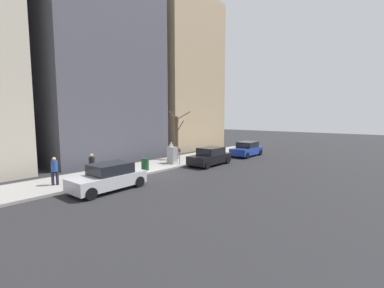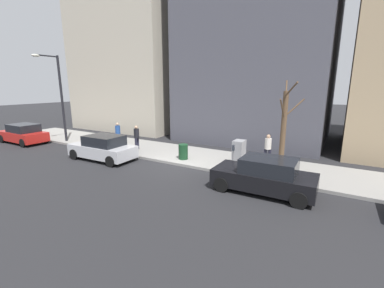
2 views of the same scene
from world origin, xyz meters
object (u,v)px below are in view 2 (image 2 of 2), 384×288
(parked_car_red, at_px, (23,134))
(pedestrian_near_meter, at_px, (268,147))
(parking_meter, at_px, (233,155))
(trash_bin, at_px, (183,152))
(bare_tree, at_px, (284,126))
(pedestrian_midblock, at_px, (137,136))
(parked_car_black, at_px, (265,176))
(streetlamp, at_px, (58,92))
(office_tower_right, at_px, (143,1))
(utility_box, at_px, (239,154))
(pedestrian_far_corner, at_px, (118,132))
(parked_car_silver, at_px, (103,148))

(parked_car_red, xyz_separation_m, pedestrian_near_meter, (3.88, -18.18, 0.35))
(parked_car_red, relative_size, parking_meter, 3.12)
(trash_bin, bearing_deg, bare_tree, -72.39)
(parked_car_red, distance_m, parking_meter, 17.06)
(pedestrian_near_meter, height_order, pedestrian_midblock, same)
(parked_car_black, relative_size, streetlamp, 0.65)
(parked_car_black, distance_m, streetlamp, 16.67)
(parked_car_red, relative_size, office_tower_right, 0.16)
(parked_car_black, xyz_separation_m, trash_bin, (2.10, 5.43, -0.14))
(parking_meter, height_order, pedestrian_midblock, pedestrian_midblock)
(bare_tree, distance_m, office_tower_right, 21.71)
(streetlamp, bearing_deg, parked_car_red, 118.67)
(pedestrian_near_meter, bearing_deg, parking_meter, 42.32)
(utility_box, distance_m, pedestrian_midblock, 7.38)
(streetlamp, relative_size, office_tower_right, 0.25)
(parked_car_red, height_order, pedestrian_far_corner, pedestrian_far_corner)
(parked_car_black, height_order, trash_bin, parked_car_black)
(parked_car_silver, xyz_separation_m, bare_tree, (3.86, -9.77, 1.60))
(office_tower_right, bearing_deg, utility_box, -123.75)
(parked_car_black, xyz_separation_m, pedestrian_far_corner, (2.84, 11.61, 0.35))
(parking_meter, distance_m, bare_tree, 3.22)
(pedestrian_far_corner, bearing_deg, pedestrian_near_meter, -147.14)
(parking_meter, height_order, bare_tree, bare_tree)
(streetlamp, height_order, pedestrian_far_corner, streetlamp)
(trash_bin, bearing_deg, pedestrian_midblock, 84.38)
(parking_meter, distance_m, trash_bin, 3.39)
(parked_car_black, relative_size, bare_tree, 0.92)
(parked_car_red, height_order, streetlamp, streetlamp)
(utility_box, xyz_separation_m, pedestrian_far_corner, (0.34, 9.52, 0.24))
(parking_meter, distance_m, pedestrian_near_meter, 2.50)
(pedestrian_near_meter, bearing_deg, utility_box, 29.04)
(bare_tree, xyz_separation_m, office_tower_right, (8.60, 16.79, 10.74))
(parked_car_red, bearing_deg, parking_meter, -84.77)
(utility_box, distance_m, trash_bin, 3.37)
(office_tower_right, bearing_deg, parked_car_black, -126.26)
(streetlamp, relative_size, pedestrian_near_meter, 3.92)
(parked_car_black, xyz_separation_m, streetlamp, (1.48, 16.27, 3.28))
(parking_meter, bearing_deg, parked_car_red, 95.68)
(office_tower_right, bearing_deg, pedestrian_midblock, -143.11)
(utility_box, relative_size, pedestrian_far_corner, 0.86)
(utility_box, height_order, office_tower_right, office_tower_right)
(streetlamp, height_order, bare_tree, streetlamp)
(parked_car_black, height_order, pedestrian_midblock, pedestrian_midblock)
(parked_car_black, bearing_deg, trash_bin, 67.90)
(parked_car_black, bearing_deg, pedestrian_midblock, 74.27)
(parked_car_red, distance_m, utility_box, 17.15)
(parked_car_silver, height_order, bare_tree, bare_tree)
(parked_car_black, distance_m, pedestrian_midblock, 9.79)
(parked_car_black, distance_m, parked_car_red, 19.05)
(streetlamp, height_order, trash_bin, streetlamp)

